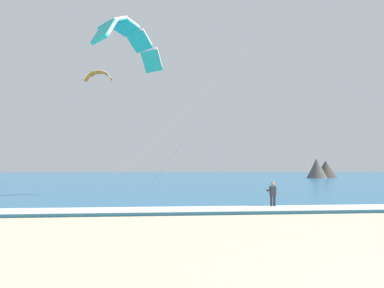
{
  "coord_description": "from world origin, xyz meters",
  "views": [
    {
      "loc": [
        -7.3,
        -4.08,
        2.65
      ],
      "look_at": [
        -5.26,
        18.13,
        4.11
      ],
      "focal_mm": 31.57,
      "sensor_mm": 36.0,
      "label": 1
    }
  ],
  "objects_px": {
    "kite_primary": "(129,38)",
    "surfboard": "(273,210)",
    "kite_distant": "(98,75)",
    "kitesurfer": "(273,194)"
  },
  "relations": [
    {
      "from": "kite_primary",
      "to": "surfboard",
      "type": "bearing_deg",
      "value": -26.67
    },
    {
      "from": "kite_primary",
      "to": "kite_distant",
      "type": "distance_m",
      "value": 24.48
    },
    {
      "from": "surfboard",
      "to": "kite_distant",
      "type": "distance_m",
      "value": 35.57
    },
    {
      "from": "surfboard",
      "to": "kitesurfer",
      "type": "distance_m",
      "value": 0.91
    },
    {
      "from": "surfboard",
      "to": "kite_distant",
      "type": "height_order",
      "value": "kite_distant"
    },
    {
      "from": "kite_distant",
      "to": "kitesurfer",
      "type": "bearing_deg",
      "value": -60.76
    },
    {
      "from": "surfboard",
      "to": "kitesurfer",
      "type": "relative_size",
      "value": 0.85
    },
    {
      "from": "surfboard",
      "to": "kitesurfer",
      "type": "bearing_deg",
      "value": 96.27
    },
    {
      "from": "kitesurfer",
      "to": "kite_distant",
      "type": "distance_m",
      "value": 35.17
    },
    {
      "from": "kitesurfer",
      "to": "kite_distant",
      "type": "xyz_separation_m",
      "value": [
        -15.62,
        27.91,
        14.61
      ]
    }
  ]
}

